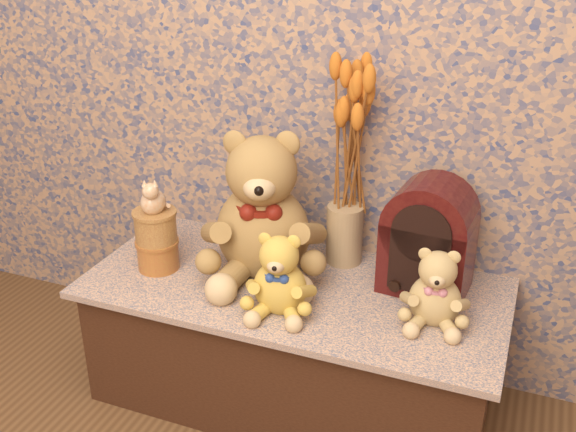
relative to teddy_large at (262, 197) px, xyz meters
name	(u,v)px	position (x,y,z in m)	size (l,w,h in m)	color
display_shelf	(294,341)	(0.12, -0.06, -0.43)	(1.21, 0.57, 0.40)	#35466C
teddy_large	(262,197)	(0.00, 0.00, 0.00)	(0.37, 0.44, 0.47)	olive
teddy_medium	(280,269)	(0.13, -0.19, -0.11)	(0.19, 0.23, 0.24)	gold
teddy_small	(437,282)	(0.53, -0.09, -0.12)	(0.18, 0.21, 0.23)	tan
cathedral_radio	(429,236)	(0.47, 0.06, -0.07)	(0.24, 0.17, 0.33)	#3A0A0C
ceramic_vase	(345,234)	(0.21, 0.13, -0.14)	(0.11, 0.11, 0.18)	tan
dried_stalks	(348,140)	(0.21, 0.13, 0.16)	(0.22, 0.22, 0.41)	#CB6A20
biscuit_tin_lower	(158,255)	(-0.30, -0.12, -0.19)	(0.12, 0.12, 0.09)	gold
biscuit_tin_upper	(156,227)	(-0.30, -0.12, -0.10)	(0.12, 0.12, 0.10)	tan
cat_figurine	(152,194)	(-0.30, -0.12, 0.01)	(0.08, 0.09, 0.11)	silver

